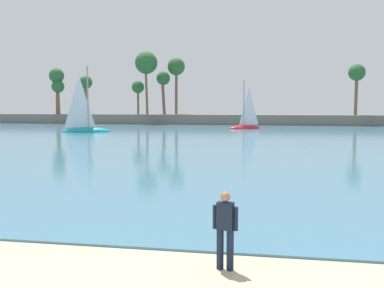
# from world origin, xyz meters

# --- Properties ---
(sea) EXTENTS (220.00, 108.75, 0.06)m
(sea) POSITION_xyz_m (0.00, 62.73, 0.03)
(sea) COLOR teal
(sea) RESTS_ON ground
(palm_headland) EXTENTS (119.22, 6.49, 13.06)m
(palm_headland) POSITION_xyz_m (-2.63, 77.08, 2.08)
(palm_headland) COLOR slate
(palm_headland) RESTS_ON ground
(person_at_waterline) EXTENTS (0.54, 0.26, 1.67)m
(person_at_waterline) POSITION_xyz_m (2.16, 7.42, 0.89)
(person_at_waterline) COLOR #141E33
(person_at_waterline) RESTS_ON ground
(sailboat_near_shore) EXTENTS (5.12, 4.13, 7.44)m
(sailboat_near_shore) POSITION_xyz_m (-0.68, 63.03, 0.73)
(sailboat_near_shore) COLOR red
(sailboat_near_shore) RESTS_ON sea
(sailboat_mid_bay) EXTENTS (6.41, 3.49, 8.90)m
(sailboat_mid_bay) POSITION_xyz_m (-20.32, 51.07, 0.86)
(sailboat_mid_bay) COLOR teal
(sailboat_mid_bay) RESTS_ON sea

